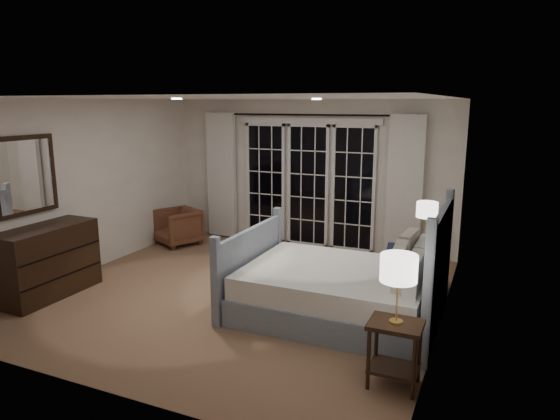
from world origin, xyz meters
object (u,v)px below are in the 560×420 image
at_px(bed, 341,289).
at_px(armchair, 178,227).
at_px(nightstand_right, 424,258).
at_px(nightstand_left, 395,345).
at_px(lamp_right, 427,210).
at_px(lamp_left, 399,269).
at_px(dresser, 47,261).

xyz_separation_m(bed, armchair, (-3.51, 1.76, -0.02)).
height_order(bed, nightstand_right, bed).
bearing_deg(nightstand_right, nightstand_left, -87.66).
relative_size(bed, nightstand_right, 3.43).
relative_size(nightstand_left, lamp_right, 1.13).
height_order(bed, armchair, bed).
bearing_deg(lamp_right, nightstand_left, -87.66).
bearing_deg(armchair, nightstand_left, -8.37).
xyz_separation_m(bed, lamp_left, (0.85, -1.23, 0.74)).
distance_m(nightstand_left, armchair, 5.29).
distance_m(bed, lamp_right, 1.62).
bearing_deg(nightstand_left, bed, 124.68).
xyz_separation_m(nightstand_left, armchair, (-4.37, 2.99, -0.07)).
bearing_deg(lamp_right, nightstand_right, 0.00).
relative_size(bed, nightstand_left, 3.86).
distance_m(nightstand_right, dresser, 4.88).
xyz_separation_m(nightstand_right, dresser, (-4.40, -2.12, 0.01)).
height_order(nightstand_right, lamp_left, lamp_left).
height_order(bed, lamp_right, bed).
distance_m(lamp_right, dresser, 4.92).
bearing_deg(lamp_right, dresser, -154.28).
xyz_separation_m(lamp_left, lamp_right, (-0.10, 2.45, 0.01)).
bearing_deg(nightstand_left, armchair, 145.58).
xyz_separation_m(bed, dresser, (-3.64, -0.90, 0.12)).
relative_size(nightstand_left, nightstand_right, 0.89).
bearing_deg(nightstand_right, lamp_left, -87.66).
relative_size(nightstand_left, armchair, 0.86).
xyz_separation_m(nightstand_left, dresser, (-4.50, 0.33, 0.07)).
bearing_deg(nightstand_right, lamp_right, 0.00).
bearing_deg(dresser, bed, 13.87).
height_order(nightstand_right, dresser, dresser).
relative_size(nightstand_right, dresser, 0.52).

